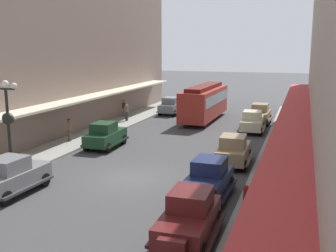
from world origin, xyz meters
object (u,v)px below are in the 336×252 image
at_px(parked_car_7, 12,175).
at_px(streetcar, 204,101).
at_px(parked_car_1, 171,105).
at_px(lamp_post_with_clock, 8,123).
at_px(fire_hydrant, 246,194).
at_px(pedestrian_1, 283,126).
at_px(parked_car_2, 252,121).
at_px(pedestrian_3, 69,130).
at_px(parked_car_6, 105,134).
at_px(pedestrian_0, 297,129).
at_px(parked_car_5, 208,178).
at_px(parked_car_0, 260,113).
at_px(parked_car_4, 189,215).
at_px(pedestrian_4, 124,108).
at_px(pedestrian_2, 127,112).
at_px(parked_car_3, 233,149).
at_px(pedestrian_5, 301,126).

relative_size(parked_car_7, streetcar, 0.45).
bearing_deg(parked_car_1, lamp_post_with_clock, -94.13).
relative_size(parked_car_1, fire_hydrant, 5.24).
relative_size(parked_car_7, pedestrian_1, 2.58).
bearing_deg(parked_car_7, parked_car_2, 63.37).
distance_m(lamp_post_with_clock, pedestrian_3, 8.32).
relative_size(parked_car_6, pedestrian_0, 2.58).
xyz_separation_m(parked_car_5, pedestrian_3, (-12.30, 7.51, 0.07)).
height_order(parked_car_0, parked_car_7, same).
xyz_separation_m(parked_car_4, parked_car_7, (-9.44, 1.86, 0.00)).
height_order(parked_car_2, parked_car_4, same).
relative_size(lamp_post_with_clock, pedestrian_0, 3.09).
bearing_deg(pedestrian_0, pedestrian_3, -160.29).
distance_m(parked_car_6, streetcar, 13.45).
distance_m(parked_car_4, pedestrian_4, 26.63).
relative_size(parked_car_6, parked_car_7, 1.00).
bearing_deg(parked_car_6, parked_car_4, -50.77).
xyz_separation_m(parked_car_7, pedestrian_2, (-2.68, 19.19, 0.05)).
bearing_deg(lamp_post_with_clock, pedestrian_4, 96.23).
relative_size(parked_car_4, parked_car_5, 1.00).
height_order(parked_car_6, pedestrian_2, parked_car_6).
distance_m(parked_car_5, pedestrian_0, 13.78).
bearing_deg(parked_car_3, parked_car_7, -138.09).
bearing_deg(pedestrian_1, pedestrian_5, 17.95).
height_order(lamp_post_with_clock, pedestrian_0, lamp_post_with_clock).
relative_size(lamp_post_with_clock, pedestrian_5, 3.15).
xyz_separation_m(parked_car_2, lamp_post_with_clock, (-10.99, -16.28, 2.04)).
distance_m(pedestrian_4, pedestrian_5, 17.52).
distance_m(parked_car_6, pedestrian_0, 14.25).
distance_m(lamp_post_with_clock, pedestrian_0, 20.16).
bearing_deg(pedestrian_4, parked_car_3, -44.21).
bearing_deg(parked_car_6, parked_car_5, -38.10).
bearing_deg(parked_car_4, parked_car_5, 93.97).
relative_size(parked_car_4, streetcar, 0.44).
height_order(parked_car_7, pedestrian_5, parked_car_7).
bearing_deg(pedestrian_1, parked_car_3, -106.52).
distance_m(pedestrian_0, pedestrian_1, 1.37).
height_order(parked_car_5, parked_car_7, same).
bearing_deg(pedestrian_0, fire_hydrant, -97.91).
bearing_deg(parked_car_1, parked_car_6, -89.55).
distance_m(parked_car_4, pedestrian_0, 17.99).
bearing_deg(fire_hydrant, parked_car_1, 115.76).
distance_m(parked_car_7, pedestrian_0, 20.38).
distance_m(parked_car_1, parked_car_2, 11.48).
xyz_separation_m(streetcar, pedestrian_3, (-7.27, -12.42, -0.89)).
bearing_deg(pedestrian_4, pedestrian_0, -17.90).
bearing_deg(parked_car_0, parked_car_6, -125.95).
xyz_separation_m(parked_car_6, pedestrian_4, (-3.87, 11.51, 0.07)).
xyz_separation_m(streetcar, pedestrian_1, (7.67, -5.86, -0.89)).
distance_m(parked_car_4, streetcar, 24.93).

